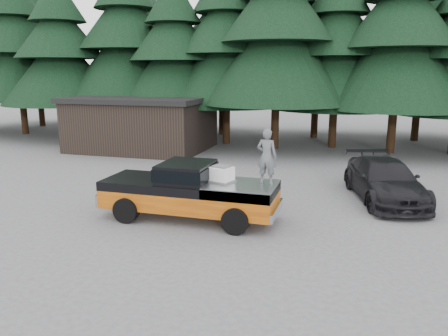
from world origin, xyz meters
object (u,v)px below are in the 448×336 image
(pickup_truck, at_px, (190,199))
(utility_building, at_px, (142,123))
(air_compressor, at_px, (221,175))
(man_on_bed, at_px, (267,156))
(parked_car, at_px, (384,180))

(pickup_truck, height_order, utility_building, utility_building)
(air_compressor, xyz_separation_m, utility_building, (-8.72, 11.66, 0.10))
(pickup_truck, height_order, man_on_bed, man_on_bed)
(man_on_bed, bearing_deg, air_compressor, 15.14)
(parked_car, relative_size, utility_building, 0.64)
(man_on_bed, xyz_separation_m, utility_building, (-10.16, 11.46, -0.56))
(man_on_bed, distance_m, utility_building, 15.32)
(parked_car, distance_m, utility_building, 15.97)
(parked_car, bearing_deg, utility_building, 137.34)
(utility_building, bearing_deg, parked_car, -28.44)
(pickup_truck, bearing_deg, air_compressor, 4.81)
(man_on_bed, height_order, parked_car, man_on_bed)
(man_on_bed, relative_size, utility_building, 0.21)
(parked_car, height_order, utility_building, utility_building)
(man_on_bed, relative_size, parked_car, 0.33)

